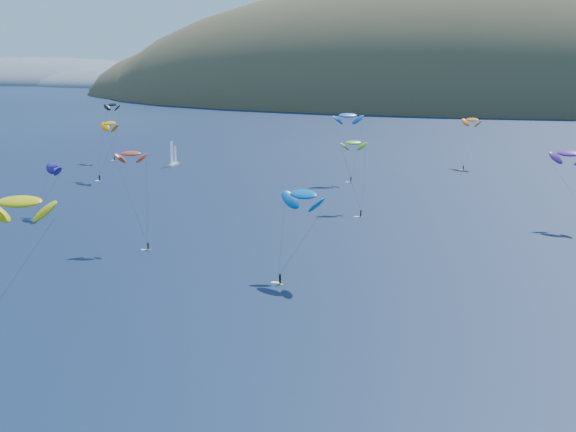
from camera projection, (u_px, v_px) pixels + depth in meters
The scene contains 14 objects.
ground at pixel (24, 427), 93.18m from camera, with size 2800.00×2800.00×0.00m, color black.
island at pixel (491, 115), 615.20m from camera, with size 730.00×300.00×210.00m.
headland at pixel (60, 84), 915.87m from camera, with size 460.00×250.00×60.00m.
sailboat at pixel (173, 163), 290.50m from camera, with size 8.09×7.04×10.22m.
kitesurfer_1 at pixel (110, 123), 260.69m from camera, with size 9.76×12.25×20.50m.
kitesurfer_2 at pixel (20, 202), 130.32m from camera, with size 12.21×12.99×21.58m.
kitesurfer_3 at pixel (354, 143), 213.88m from camera, with size 8.87×14.92×19.51m.
kitesurfer_4 at pixel (348, 116), 255.97m from camera, with size 10.39×8.37×23.57m.
kitesurfer_5 at pixel (303, 194), 151.15m from camera, with size 11.11×12.60×18.59m.
kitesurfer_6 at pixel (569, 154), 193.89m from camera, with size 12.61×13.50×19.98m.
kitesurfer_9 at pixel (131, 154), 174.62m from camera, with size 9.92×7.86×21.95m.
kitesurfer_10 at pixel (54, 165), 206.58m from camera, with size 8.66×14.23×15.06m.
kitesurfer_11 at pixel (472, 120), 286.90m from camera, with size 8.89×15.97×18.99m.
kitesurfer_12 at pixel (112, 105), 301.49m from camera, with size 8.01×5.92×22.87m.
Camera 1 is at (52.35, -74.63, 43.86)m, focal length 50.00 mm.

